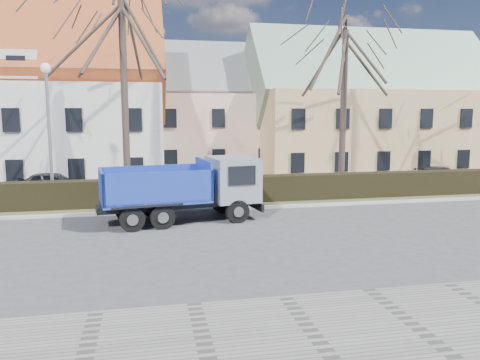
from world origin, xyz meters
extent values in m
plane|color=#404043|center=(0.00, 0.00, 0.00)|extent=(120.00, 120.00, 0.00)
cube|color=gray|center=(0.00, -8.50, 0.04)|extent=(80.00, 5.00, 0.08)
cube|color=#B1AFAA|center=(0.00, 4.60, 0.06)|extent=(80.00, 0.30, 0.12)
cube|color=#444C2B|center=(0.00, 6.20, 0.05)|extent=(80.00, 3.00, 0.10)
cube|color=black|center=(0.00, 6.00, 0.65)|extent=(60.00, 0.90, 1.30)
imported|color=black|center=(-6.04, 10.19, 0.66)|extent=(4.01, 1.89, 1.33)
imported|color=black|center=(17.34, 9.87, 0.56)|extent=(4.14, 3.02, 1.11)
camera|label=1|loc=(-1.01, -16.50, 4.56)|focal=35.00mm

